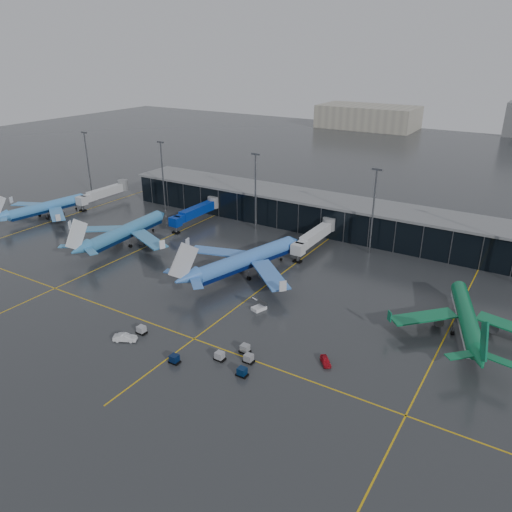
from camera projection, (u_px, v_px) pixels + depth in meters
The scene contains 13 objects.
ground at pixel (200, 299), 122.00m from camera, with size 600.00×600.00×0.00m, color #282B2D.
terminal_pier at pixel (312, 211), 168.38m from camera, with size 142.00×17.00×10.70m.
jet_bridges at pixel (195, 212), 170.79m from camera, with size 94.00×27.50×7.20m.
flood_masts at pixel (311, 198), 153.28m from camera, with size 203.00×0.50×25.50m.
taxi_lines at pixel (257, 292), 125.46m from camera, with size 220.00×120.00×0.02m.
airliner_klm_west at pixel (46, 201), 177.58m from camera, with size 33.75×38.44×11.81m, color #418DD7, non-canonical shape.
airliner_arkefly at pixel (126, 223), 153.23m from camera, with size 37.79×43.04×13.23m, color #3A87C0, non-canonical shape.
airliner_klm_near at pixel (247, 250), 132.51m from camera, with size 39.62×45.13×13.87m, color #437FDC, non-canonical shape.
airliner_aer_lingus at pixel (468, 308), 105.72m from camera, with size 33.72×38.40×11.80m, color #0D6D40, non-canonical shape.
baggage_carts at pixel (211, 354), 99.07m from camera, with size 28.82×11.79×1.70m.
mobile_airstair at pixel (259, 307), 116.72m from camera, with size 3.15×3.75×3.45m.
service_van_red at pixel (326, 361), 96.99m from camera, with size 1.56×3.89×1.32m, color red.
service_van_white at pixel (125, 338), 104.42m from camera, with size 1.72×4.94×1.63m, color silver.
Camera 1 is at (68.56, -84.73, 57.48)m, focal length 35.00 mm.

